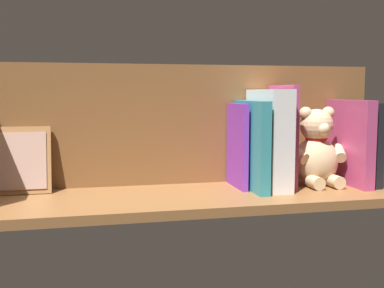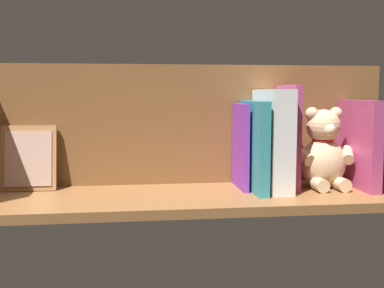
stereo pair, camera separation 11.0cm
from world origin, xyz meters
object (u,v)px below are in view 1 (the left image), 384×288
dictionary_thick_white (269,139)px  teddy_bear (316,151)px  picture_frame_leaning (22,161)px  book_0 (359,143)px

dictionary_thick_white → teddy_bear: bearing=-178.2°
teddy_bear → picture_frame_leaning: teddy_bear is taller
book_0 → dictionary_thick_white: (26.02, 0.30, 1.72)cm
dictionary_thick_white → picture_frame_leaning: bearing=-6.4°
teddy_bear → book_0: bearing=178.7°
book_0 → picture_frame_leaning: book_0 is taller
book_0 → dictionary_thick_white: 26.08cm
book_0 → teddy_bear: size_ratio=1.05×
dictionary_thick_white → picture_frame_leaning: (60.62, -6.78, -4.56)cm
teddy_bear → dictionary_thick_white: (13.61, 0.42, 3.47)cm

